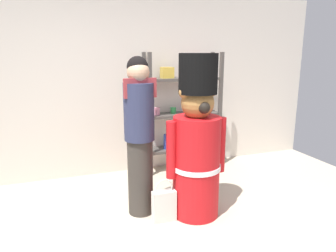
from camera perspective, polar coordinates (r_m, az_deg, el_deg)
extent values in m
cube|color=silver|center=(4.62, -8.95, 7.43)|extent=(6.40, 0.12, 2.60)
cube|color=#4C4742|center=(4.40, -3.23, 1.78)|extent=(0.05, 0.05, 1.76)
cube|color=#4C4742|center=(4.83, 9.43, 2.63)|extent=(0.05, 0.05, 1.76)
cube|color=#4C4742|center=(4.69, -4.28, 2.46)|extent=(0.05, 0.05, 1.76)
cube|color=#4C4742|center=(5.09, 7.79, 3.23)|extent=(0.05, 0.05, 1.76)
cube|color=#4C4742|center=(4.86, 2.60, -3.98)|extent=(1.10, 0.30, 0.04)
cube|color=#4C4742|center=(4.73, 2.67, 2.15)|extent=(1.10, 0.30, 0.04)
cube|color=#4C4742|center=(4.66, 2.74, 8.54)|extent=(1.10, 0.30, 0.04)
cylinder|color=pink|center=(4.58, -2.12, 2.70)|extent=(0.10, 0.10, 0.11)
cylinder|color=green|center=(4.70, 0.95, 2.88)|extent=(0.08, 0.08, 0.09)
cylinder|color=white|center=(4.79, 4.12, 3.15)|extent=(0.07, 0.07, 0.11)
cylinder|color=blue|center=(4.89, 7.14, 3.27)|extent=(0.09, 0.09, 0.10)
cylinder|color=navy|center=(4.70, -0.36, -2.86)|extent=(0.07, 0.07, 0.23)
cylinder|color=#596B33|center=(4.93, 5.62, -2.37)|extent=(0.07, 0.07, 0.19)
cube|color=gold|center=(4.56, -0.17, 9.69)|extent=(0.17, 0.14, 0.16)
cube|color=#B21E2D|center=(4.75, 5.56, 9.61)|extent=(0.16, 0.13, 0.13)
cylinder|color=red|center=(3.42, 5.14, -7.41)|extent=(0.50, 0.50, 1.10)
cylinder|color=white|center=(3.42, 5.15, -7.30)|extent=(0.53, 0.53, 0.05)
sphere|color=#A5723A|center=(3.24, 5.40, 4.22)|extent=(0.34, 0.34, 0.34)
sphere|color=#A5723A|center=(3.17, 3.03, 6.09)|extent=(0.12, 0.12, 0.12)
sphere|color=#A5723A|center=(3.29, 7.76, 6.26)|extent=(0.12, 0.12, 0.12)
cylinder|color=black|center=(3.21, 5.51, 9.47)|extent=(0.40, 0.40, 0.41)
cylinder|color=red|center=(3.24, 0.62, -4.39)|extent=(0.11, 0.11, 0.61)
cylinder|color=red|center=(3.47, 9.51, -3.37)|extent=(0.11, 0.11, 0.61)
sphere|color=black|center=(3.11, 6.59, 3.32)|extent=(0.12, 0.12, 0.12)
cylinder|color=#38332D|center=(3.50, -5.05, -9.16)|extent=(0.27, 0.27, 0.85)
cylinder|color=#2D3351|center=(3.29, -5.30, 2.60)|extent=(0.32, 0.32, 0.61)
sphere|color=tan|center=(3.24, -5.45, 9.71)|extent=(0.23, 0.23, 0.23)
cube|color=#993338|center=(3.19, -5.10, 6.89)|extent=(0.34, 0.04, 0.20)
sphere|color=black|center=(3.26, -5.57, 10.65)|extent=(0.22, 0.22, 0.22)
cube|color=silver|center=(3.42, -0.72, -14.39)|extent=(0.25, 0.10, 0.34)
torus|color=silver|center=(3.33, -0.73, -11.19)|extent=(0.19, 0.01, 0.19)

